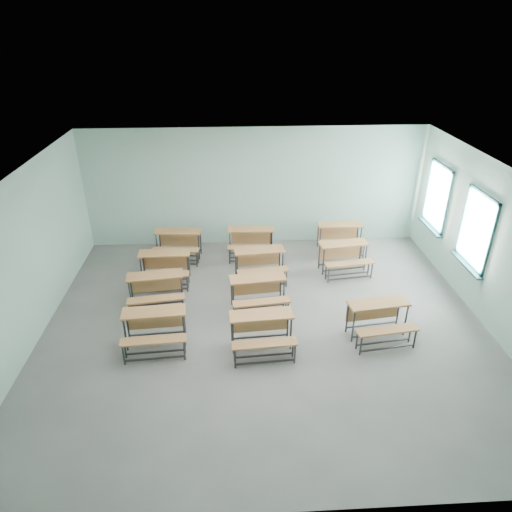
# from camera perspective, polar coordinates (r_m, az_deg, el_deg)

# --- Properties ---
(room) EXTENTS (9.04, 8.04, 3.24)m
(room) POSITION_cam_1_polar(r_m,az_deg,el_deg) (8.68, 1.82, -0.04)
(room) COLOR gray
(room) RESTS_ON ground
(desk_unit_r0c0) EXTENTS (1.24, 0.88, 0.74)m
(desk_unit_r0c0) POSITION_cam_1_polar(r_m,az_deg,el_deg) (8.89, -12.58, -8.41)
(desk_unit_r0c0) COLOR #AE723F
(desk_unit_r0c0) RESTS_ON ground
(desk_unit_r0c1) EXTENTS (1.24, 0.88, 0.74)m
(desk_unit_r0c1) POSITION_cam_1_polar(r_m,az_deg,el_deg) (8.60, 0.74, -8.99)
(desk_unit_r0c1) COLOR #AE723F
(desk_unit_r0c1) RESTS_ON ground
(desk_unit_r0c2) EXTENTS (1.29, 0.95, 0.74)m
(desk_unit_r0c2) POSITION_cam_1_polar(r_m,az_deg,el_deg) (9.24, 15.19, -7.23)
(desk_unit_r0c2) COLOR #AE723F
(desk_unit_r0c2) RESTS_ON ground
(desk_unit_r1c0) EXTENTS (1.28, 0.94, 0.74)m
(desk_unit_r1c0) POSITION_cam_1_polar(r_m,az_deg,el_deg) (10.05, -12.41, -3.79)
(desk_unit_r1c0) COLOR #AE723F
(desk_unit_r1c0) RESTS_ON ground
(desk_unit_r1c1) EXTENTS (1.27, 0.93, 0.74)m
(desk_unit_r1c1) POSITION_cam_1_polar(r_m,az_deg,el_deg) (9.72, 0.31, -4.22)
(desk_unit_r1c1) COLOR #AE723F
(desk_unit_r1c1) RESTS_ON ground
(desk_unit_r2c0) EXTENTS (1.19, 0.80, 0.74)m
(desk_unit_r2c0) POSITION_cam_1_polar(r_m,az_deg,el_deg) (10.92, -11.37, -0.95)
(desk_unit_r2c0) COLOR #AE723F
(desk_unit_r2c0) RESTS_ON ground
(desk_unit_r2c1) EXTENTS (1.27, 0.93, 0.74)m
(desk_unit_r2c1) POSITION_cam_1_polar(r_m,az_deg,el_deg) (10.85, 0.49, -0.57)
(desk_unit_r2c1) COLOR #AE723F
(desk_unit_r2c1) RESTS_ON ground
(desk_unit_r2c2) EXTENTS (1.29, 0.95, 0.74)m
(desk_unit_r2c2) POSITION_cam_1_polar(r_m,az_deg,el_deg) (11.37, 10.99, 0.30)
(desk_unit_r2c2) COLOR #AE723F
(desk_unit_r2c2) RESTS_ON ground
(desk_unit_r3c0) EXTENTS (1.26, 0.91, 0.74)m
(desk_unit_r3c0) POSITION_cam_1_polar(r_m,az_deg,el_deg) (11.98, -9.74, 1.88)
(desk_unit_r3c0) COLOR #AE723F
(desk_unit_r3c0) RESTS_ON ground
(desk_unit_r3c1) EXTENTS (1.23, 0.85, 0.74)m
(desk_unit_r3c1) POSITION_cam_1_polar(r_m,az_deg,el_deg) (11.93, -0.64, 2.20)
(desk_unit_r3c1) COLOR #AE723F
(desk_unit_r3c1) RESTS_ON ground
(desk_unit_r3c2) EXTENTS (1.20, 0.81, 0.74)m
(desk_unit_r3c2) POSITION_cam_1_polar(r_m,az_deg,el_deg) (12.40, 10.50, 2.74)
(desk_unit_r3c2) COLOR #AE723F
(desk_unit_r3c2) RESTS_ON ground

